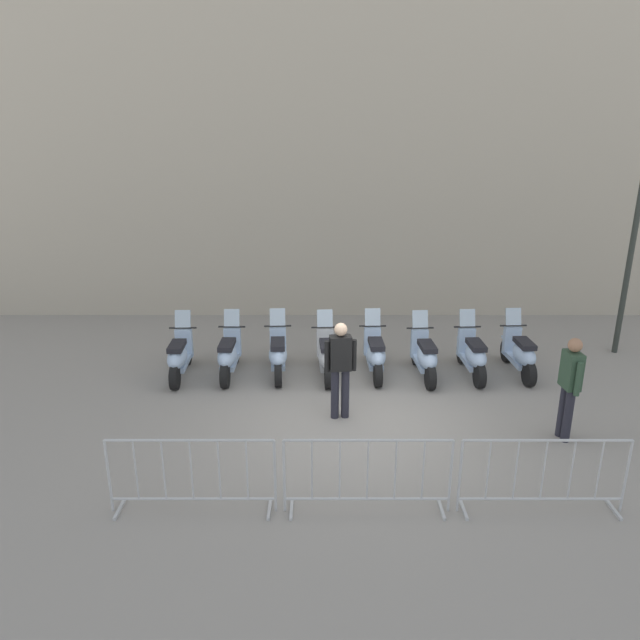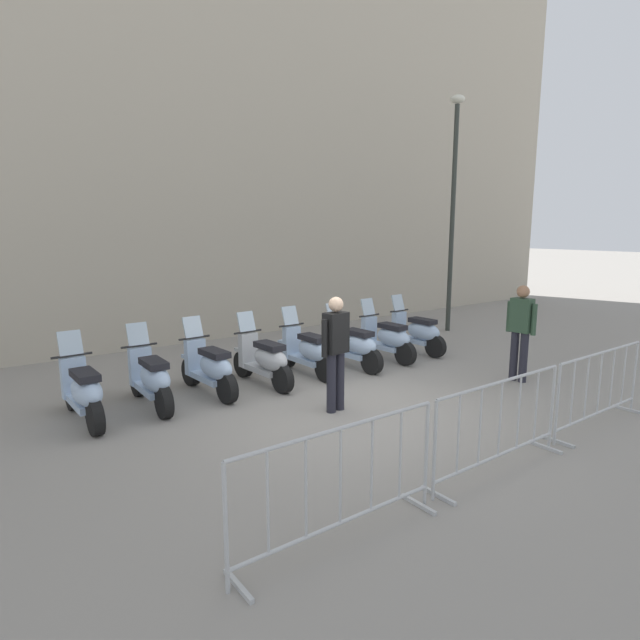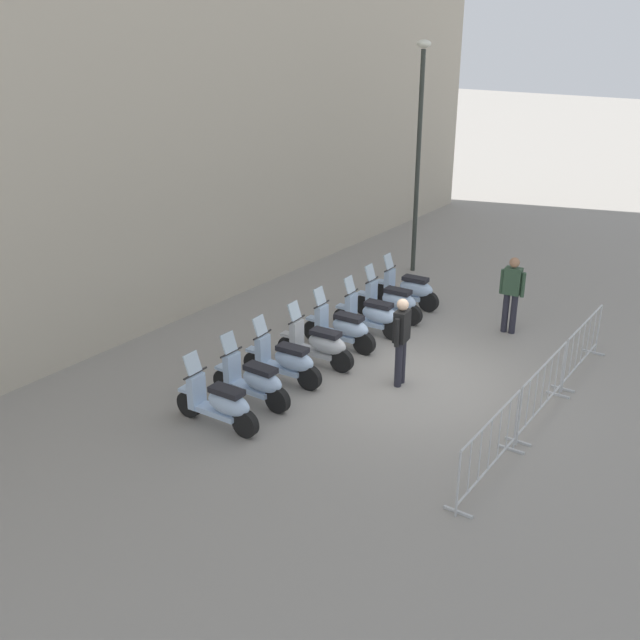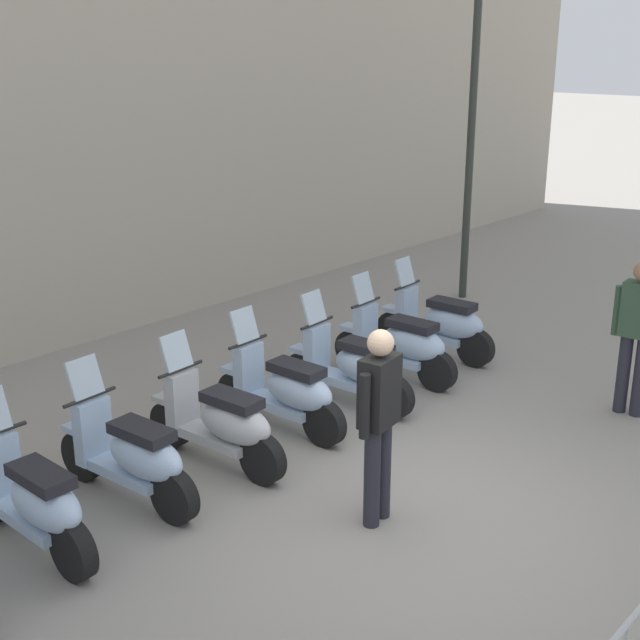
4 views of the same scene
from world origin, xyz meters
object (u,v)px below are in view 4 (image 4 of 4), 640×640
motorcycle_2 (131,456)px  motorcycle_6 (400,344)px  motorcycle_5 (353,368)px  officer_near_row_end (379,416)px  officer_mid_plaza (637,329)px  motorcycle_4 (284,391)px  motorcycle_3 (220,423)px  street_lamp (475,64)px  motorcycle_1 (33,501)px  motorcycle_7 (440,324)px

motorcycle_2 → motorcycle_6: size_ratio=1.00×
motorcycle_5 → officer_near_row_end: (-1.64, -1.78, 0.53)m
motorcycle_2 → officer_mid_plaza: 5.45m
motorcycle_4 → officer_near_row_end: (-0.66, -1.85, 0.53)m
officer_mid_plaza → motorcycle_2: bearing=155.2°
motorcycle_6 → officer_mid_plaza: officer_mid_plaza is taller
motorcycle_3 → street_lamp: (6.39, 1.72, 3.15)m
motorcycle_6 → motorcycle_1: bearing=-176.8°
motorcycle_5 → motorcycle_7: same height
street_lamp → officer_mid_plaza: 5.34m
motorcycle_5 → officer_near_row_end: size_ratio=1.00×
motorcycle_2 → motorcycle_3: same height
street_lamp → officer_near_row_end: bearing=-150.5°
motorcycle_4 → street_lamp: 6.46m
motorcycle_5 → motorcycle_7: 1.96m
motorcycle_4 → motorcycle_5: bearing=-4.1°
motorcycle_4 → motorcycle_7: same height
motorcycle_1 → motorcycle_2: same height
officer_near_row_end → officer_mid_plaza: same height
motorcycle_4 → motorcycle_5: (0.99, -0.07, 0.00)m
motorcycle_6 → officer_mid_plaza: 2.69m
motorcycle_1 → motorcycle_3: size_ratio=1.00×
officer_mid_plaza → motorcycle_7: bearing=91.0°
motorcycle_3 → motorcycle_5: (1.95, 0.06, 0.00)m
motorcycle_2 → street_lamp: street_lamp is taller
motorcycle_3 → motorcycle_4: same height
motorcycle_4 → officer_near_row_end: bearing=-109.6°
motorcycle_3 → motorcycle_7: size_ratio=1.00×
motorcycle_6 → street_lamp: street_lamp is taller
motorcycle_6 → motorcycle_7: same height
motorcycle_2 → officer_near_row_end: size_ratio=1.00×
motorcycle_4 → motorcycle_5: 0.99m
motorcycle_1 → motorcycle_6: size_ratio=1.00×
officer_near_row_end → motorcycle_2: bearing=126.5°
street_lamp → motorcycle_1: bearing=-167.8°
motorcycle_3 → motorcycle_2: bearing=178.5°
motorcycle_1 → motorcycle_4: 2.94m
motorcycle_2 → motorcycle_4: 1.95m
motorcycle_1 → street_lamp: street_lamp is taller
motorcycle_2 → motorcycle_6: bearing=2.5°
motorcycle_2 → motorcycle_4: same height
street_lamp → motorcycle_6: bearing=-156.2°
motorcycle_1 → motorcycle_7: (5.86, 0.41, 0.00)m
motorcycle_2 → motorcycle_3: size_ratio=1.00×
motorcycle_6 → street_lamp: 4.92m
officer_mid_plaza → motorcycle_6: bearing=112.6°
motorcycle_3 → motorcycle_5: same height
motorcycle_4 → motorcycle_6: 1.96m
street_lamp → officer_mid_plaza: size_ratio=3.46×
motorcycle_3 → motorcycle_6: 2.93m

